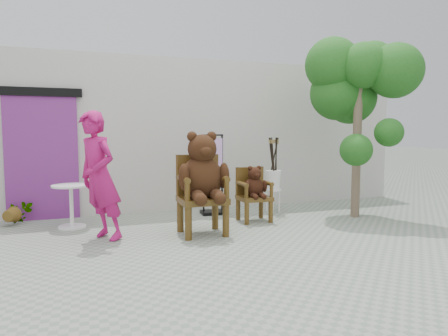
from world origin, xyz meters
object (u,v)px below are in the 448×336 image
chair_big (202,177)px  stool_bucket (273,179)px  tree (358,81)px  person (100,177)px  display_stand (213,184)px  chair_small (254,188)px  cafe_table (71,201)px

chair_big → stool_bucket: chair_big is taller
tree → person: bearing=-176.5°
chair_big → tree: tree is taller
display_stand → stool_bucket: (1.16, -0.21, 0.06)m
person → chair_small: bearing=65.2°
stool_bucket → chair_big: bearing=-146.7°
chair_big → display_stand: chair_big is taller
chair_big → stool_bucket: (1.77, 1.16, -0.23)m
stool_bucket → cafe_table: bearing=-178.9°
person → display_stand: (2.08, 1.26, -0.34)m
cafe_table → tree: size_ratio=0.21×
display_stand → person: bearing=-144.6°
stool_bucket → display_stand: bearing=169.6°
person → stool_bucket: 3.42m
display_stand → tree: size_ratio=0.46×
chair_small → tree: tree is taller
display_stand → tree: bearing=-17.3°
stool_bucket → tree: size_ratio=0.44×
chair_small → tree: bearing=-4.9°
display_stand → stool_bucket: display_stand is taller
stool_bucket → tree: (1.32, -0.76, 1.84)m
chair_big → cafe_table: bearing=150.0°
person → tree: (4.56, 0.28, 1.56)m
cafe_table → stool_bucket: (3.67, 0.07, 0.20)m
display_stand → chair_big: bearing=-109.6°
chair_big → tree: bearing=7.4°
chair_big → cafe_table: 2.23m
person → chair_big: bearing=50.7°
stool_bucket → tree: bearing=-30.1°
chair_small → display_stand: size_ratio=0.64×
cafe_table → person: bearing=-66.7°
chair_big → person: person is taller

